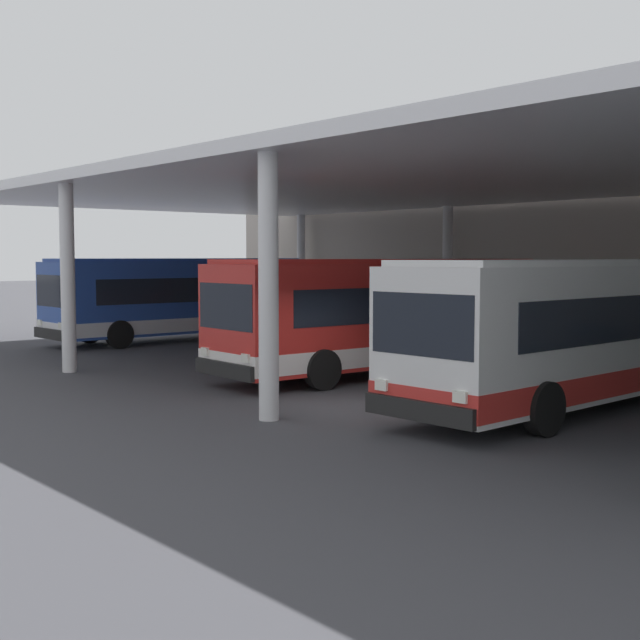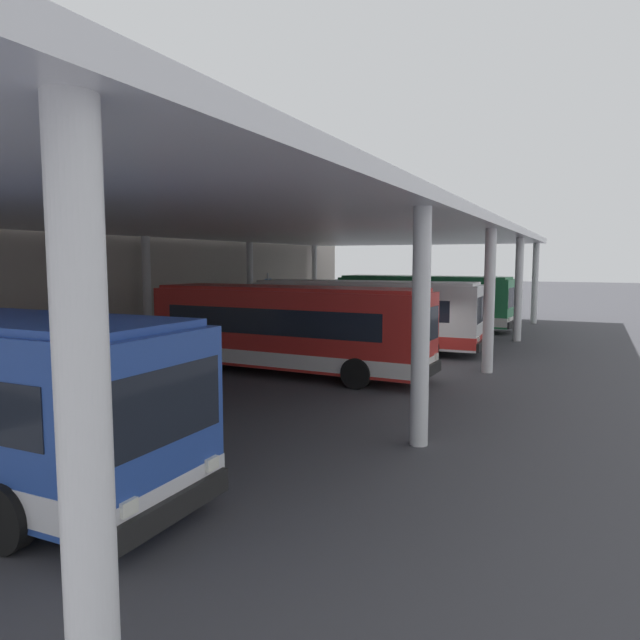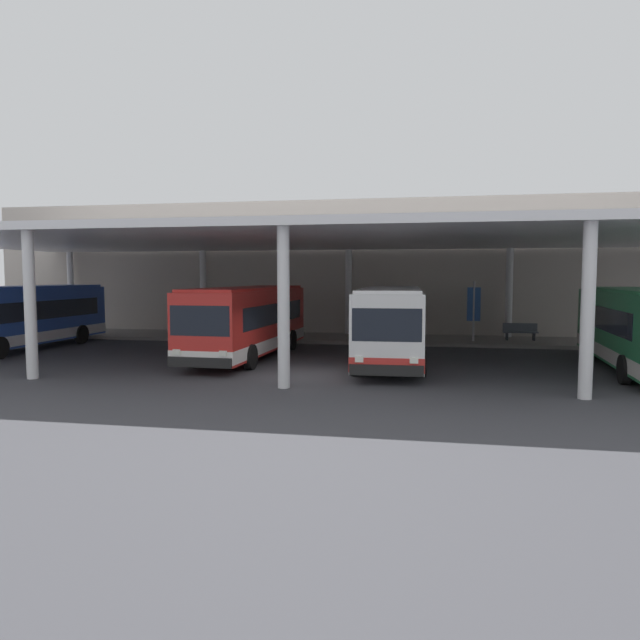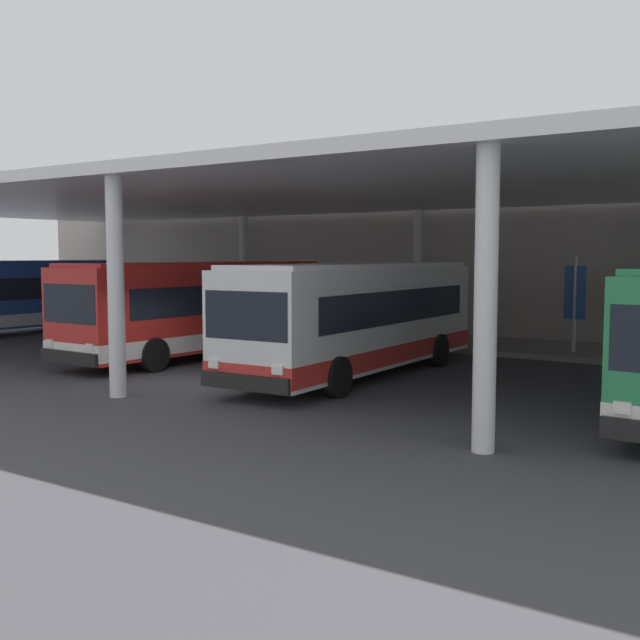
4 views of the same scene
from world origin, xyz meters
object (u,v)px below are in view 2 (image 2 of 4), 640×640
(bench_waiting, at_px, (277,316))
(bus_middle_bay, at_px, (364,314))
(bus_second_bay, at_px, (288,328))
(bus_far_bay, at_px, (423,301))
(banner_sign, at_px, (268,298))

(bench_waiting, bearing_deg, bus_middle_bay, -128.14)
(bus_second_bay, bearing_deg, bench_waiting, 31.06)
(bus_middle_bay, xyz_separation_m, bus_far_bay, (9.51, -0.19, 0.00))
(bench_waiting, bearing_deg, bus_second_bay, -148.94)
(bus_second_bay, height_order, bench_waiting, bus_second_bay)
(bus_middle_bay, relative_size, banner_sign, 3.31)
(bus_middle_bay, distance_m, bench_waiting, 10.60)
(bus_middle_bay, xyz_separation_m, bench_waiting, (6.52, 8.30, -0.99))
(bus_second_bay, bearing_deg, bus_middle_bay, -4.56)
(bus_far_bay, height_order, banner_sign, banner_sign)
(banner_sign, bearing_deg, bench_waiting, 18.96)
(bench_waiting, height_order, banner_sign, banner_sign)
(bus_second_bay, bearing_deg, bus_far_bay, -2.53)
(bus_second_bay, relative_size, bench_waiting, 5.89)
(bus_middle_bay, bearing_deg, bus_far_bay, -1.15)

